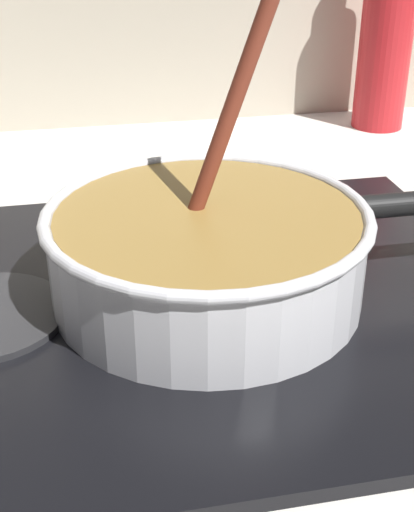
# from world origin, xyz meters

# --- Properties ---
(ground) EXTENTS (2.40, 1.60, 0.04)m
(ground) POSITION_xyz_m (0.00, 0.00, -0.02)
(ground) COLOR beige
(hob_plate) EXTENTS (0.56, 0.48, 0.01)m
(hob_plate) POSITION_xyz_m (-0.02, 0.22, 0.01)
(hob_plate) COLOR black
(hob_plate) RESTS_ON ground
(burner_ring) EXTENTS (0.19, 0.19, 0.01)m
(burner_ring) POSITION_xyz_m (-0.02, 0.22, 0.02)
(burner_ring) COLOR #592D0C
(burner_ring) RESTS_ON hob_plate
(cooking_pan) EXTENTS (0.46, 0.28, 0.32)m
(cooking_pan) POSITION_xyz_m (-0.02, 0.22, 0.06)
(cooking_pan) COLOR silver
(cooking_pan) RESTS_ON hob_plate
(sauce_bottle) EXTENTS (0.08, 0.08, 0.30)m
(sauce_bottle) POSITION_xyz_m (0.35, 0.69, 0.13)
(sauce_bottle) COLOR red
(sauce_bottle) RESTS_ON ground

